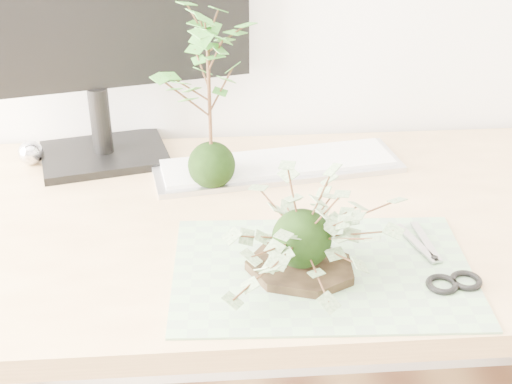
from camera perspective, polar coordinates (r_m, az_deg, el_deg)
desk at (r=1.33m, az=2.24°, el=-5.16°), size 1.60×0.70×0.74m
cutting_mat at (r=1.14m, az=5.34°, el=-6.32°), size 0.48×0.34×0.00m
stone_dish at (r=1.13m, az=3.59°, el=-6.05°), size 0.23×0.23×0.01m
ivy_kokedama at (r=1.07m, az=3.75°, el=-1.77°), size 0.33×0.33×0.19m
maple_kokedama at (r=1.28m, az=-3.87°, el=11.03°), size 0.21×0.21×0.38m
keyboard at (r=1.44m, az=1.75°, el=2.15°), size 0.51×0.22×0.02m
monitor at (r=1.42m, az=-13.28°, el=14.46°), size 0.62×0.23×0.55m
foil_ball at (r=1.52m, az=-17.57°, el=3.02°), size 0.05×0.05×0.05m
scissors at (r=1.15m, az=14.74°, el=-6.29°), size 0.10×0.21×0.01m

